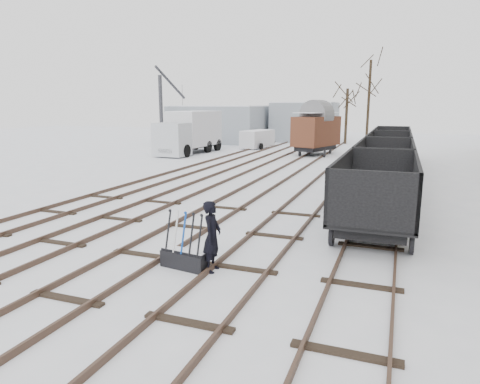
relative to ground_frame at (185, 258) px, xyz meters
The scene contains 16 objects.
ground 1.64m from the ground_frame, 164.63° to the left, with size 120.00×120.00×0.00m, color white.
tracks 14.19m from the ground_frame, 96.30° to the left, with size 13.90×52.00×0.16m.
shed_left 39.27m from the ground_frame, 111.78° to the left, with size 10.00×8.00×4.10m.
shed_right 40.86m from the ground_frame, 97.83° to the left, with size 7.00×6.00×4.50m.
ground_frame is the anchor object (origin of this frame).
worker 0.99m from the ground_frame, ahead, with size 0.67×0.44×1.84m, color black.
freight_wagon_a 6.87m from the ground_frame, 49.48° to the left, with size 2.46×6.15×2.51m.
freight_wagon_b 12.44m from the ground_frame, 69.04° to the left, with size 2.46×6.15×2.51m.
freight_wagon_c 18.55m from the ground_frame, 76.13° to the left, with size 2.46×6.15×2.51m.
freight_wagon_d 24.81m from the ground_frame, 79.68° to the left, with size 2.46×6.15×2.51m.
box_van_wagon 27.00m from the ground_frame, 93.57° to the left, with size 3.79×5.20×3.57m.
lorry 27.08m from the ground_frame, 116.81° to the left, with size 2.93×8.15×3.65m.
panel_van 31.62m from the ground_frame, 104.87° to the left, with size 2.54×4.25×1.75m.
crane 35.58m from the ground_frame, 121.48° to the left, with size 1.91×4.83×8.12m.
tree_far_left 38.61m from the ground_frame, 90.94° to the left, with size 0.30×0.30×5.89m, color black.
tree_far_right 41.99m from the ground_frame, 88.14° to the left, with size 0.30×0.30×9.07m, color black.
Camera 1 is at (6.63, -9.82, 4.21)m, focal length 32.00 mm.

